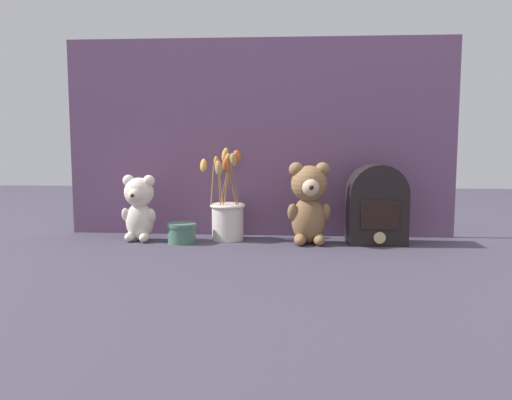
{
  "coord_description": "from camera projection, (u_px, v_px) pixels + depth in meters",
  "views": [
    {
      "loc": [
        0.14,
        -1.78,
        0.36
      ],
      "look_at": [
        0.0,
        0.02,
        0.15
      ],
      "focal_mm": 38.0,
      "sensor_mm": 36.0,
      "label": 1
    }
  ],
  "objects": [
    {
      "name": "flower_vase",
      "position": [
        227.0,
        214.0,
        1.88
      ],
      "size": [
        0.16,
        0.14,
        0.32
      ],
      "color": "silver",
      "rests_on": "ground"
    },
    {
      "name": "teddy_bear_large",
      "position": [
        309.0,
        202.0,
        1.8
      ],
      "size": [
        0.15,
        0.14,
        0.27
      ],
      "color": "olive",
      "rests_on": "ground"
    },
    {
      "name": "ground_plane",
      "position": [
        256.0,
        244.0,
        1.82
      ],
      "size": [
        4.0,
        4.0,
        0.0
      ],
      "primitive_type": "plane",
      "color": "#3D3847"
    },
    {
      "name": "backdrop_wall",
      "position": [
        259.0,
        138.0,
        1.94
      ],
      "size": [
        1.39,
        0.02,
        0.7
      ],
      "color": "#704C70",
      "rests_on": "ground"
    },
    {
      "name": "vintage_radio",
      "position": [
        377.0,
        205.0,
        1.81
      ],
      "size": [
        0.2,
        0.13,
        0.27
      ],
      "color": "black",
      "rests_on": "ground"
    },
    {
      "name": "decorative_tin_tall",
      "position": [
        182.0,
        233.0,
        1.83
      ],
      "size": [
        0.1,
        0.1,
        0.07
      ],
      "color": "#47705B",
      "rests_on": "ground"
    },
    {
      "name": "teddy_bear_medium",
      "position": [
        139.0,
        207.0,
        1.86
      ],
      "size": [
        0.12,
        0.12,
        0.23
      ],
      "color": "beige",
      "rests_on": "ground"
    }
  ]
}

